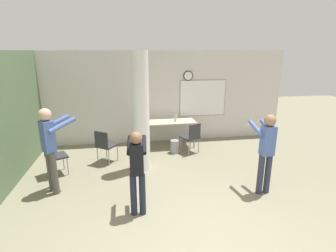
% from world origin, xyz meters
% --- Properties ---
extents(wall_back, '(8.00, 0.15, 2.80)m').
position_xyz_m(wall_back, '(0.02, 5.06, 1.40)').
color(wall_back, silver).
rests_on(wall_back, ground_plane).
extents(support_pillar, '(0.39, 0.39, 2.80)m').
position_xyz_m(support_pillar, '(-0.69, 3.04, 1.40)').
color(support_pillar, white).
rests_on(support_pillar, ground_plane).
extents(folding_table, '(1.48, 0.69, 0.78)m').
position_xyz_m(folding_table, '(0.25, 4.49, 0.72)').
color(folding_table, beige).
rests_on(folding_table, ground_plane).
extents(bottle_on_table, '(0.08, 0.08, 0.27)m').
position_xyz_m(bottle_on_table, '(0.40, 4.42, 0.88)').
color(bottle_on_table, silver).
rests_on(bottle_on_table, folding_table).
extents(waste_bin, '(0.25, 0.25, 0.37)m').
position_xyz_m(waste_bin, '(0.29, 3.91, 0.18)').
color(waste_bin, gray).
rests_on(waste_bin, ground_plane).
extents(chair_table_right, '(0.59, 0.59, 0.87)m').
position_xyz_m(chair_table_right, '(0.74, 3.81, 0.51)').
color(chair_table_right, '#2D2D33').
rests_on(chair_table_right, ground_plane).
extents(chair_near_pillar, '(0.61, 0.61, 0.87)m').
position_xyz_m(chair_near_pillar, '(-1.59, 3.52, 0.51)').
color(chair_near_pillar, '#2D2D33').
rests_on(chair_near_pillar, ground_plane).
extents(chair_by_left_wall, '(0.59, 0.59, 0.87)m').
position_xyz_m(chair_by_left_wall, '(-2.73, 3.01, 0.51)').
color(chair_by_left_wall, '#2D2D33').
rests_on(chair_by_left_wall, ground_plane).
extents(person_playing_side, '(0.38, 0.64, 1.64)m').
position_xyz_m(person_playing_side, '(1.65, 1.51, 0.96)').
color(person_playing_side, '#2D3347').
rests_on(person_playing_side, ground_plane).
extents(person_playing_front, '(0.36, 0.62, 1.53)m').
position_xyz_m(person_playing_front, '(-0.89, 1.18, 0.90)').
color(person_playing_front, '#1E2338').
rests_on(person_playing_front, ground_plane).
extents(person_watching_back, '(0.70, 0.63, 1.75)m').
position_xyz_m(person_watching_back, '(-2.53, 2.22, 1.03)').
color(person_watching_back, '#514C47').
rests_on(person_watching_back, ground_plane).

